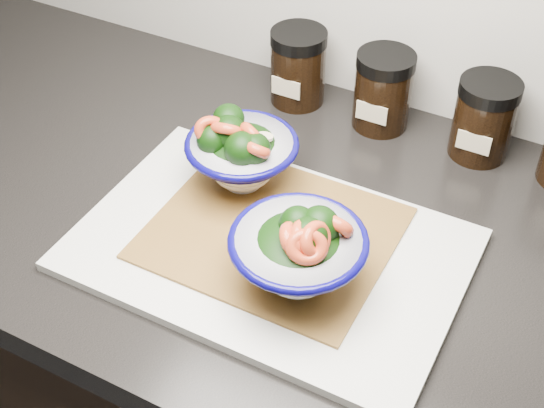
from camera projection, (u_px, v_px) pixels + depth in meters
The scene contains 8 objects.
countertop at pixel (374, 261), 0.92m from camera, with size 3.50×0.60×0.04m, color black.
cutting_board at pixel (269, 250), 0.89m from camera, with size 0.45×0.30×0.01m, color beige.
bamboo_mat at pixel (272, 233), 0.90m from camera, with size 0.28×0.24×0.00m, color olive.
bowl_left at pixel (241, 153), 0.94m from camera, with size 0.14×0.14×0.11m.
bowl_right at pixel (299, 252), 0.81m from camera, with size 0.15×0.15×0.11m.
spice_jar_a at pixel (298, 67), 1.10m from camera, with size 0.08×0.08×0.11m.
spice_jar_b at pixel (383, 90), 1.05m from camera, with size 0.08×0.08×0.11m.
spice_jar_c at pixel (484, 119), 1.00m from camera, with size 0.08×0.08×0.11m.
Camera 1 is at (0.19, 0.83, 1.54)m, focal length 50.00 mm.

